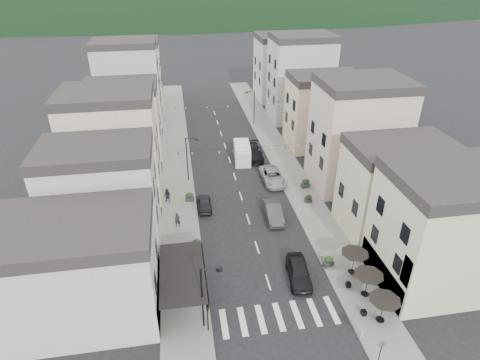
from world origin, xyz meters
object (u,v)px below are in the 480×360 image
object	(u,v)px
parked_car_e	(204,203)
parked_car_c	(272,176)
parked_car_a	(299,272)
delivery_van	(242,152)
parked_car_d	(254,153)
pedestrian_a	(178,220)
parked_car_b	(273,212)
pedestrian_b	(168,196)

from	to	relation	value
parked_car_e	parked_car_c	bearing A→B (deg)	-151.18
parked_car_a	delivery_van	world-z (taller)	delivery_van
parked_car_d	pedestrian_a	bearing A→B (deg)	-122.57
parked_car_e	delivery_van	xyz separation A→B (m)	(6.39, 11.69, 0.59)
parked_car_b	parked_car_d	bearing A→B (deg)	89.26
delivery_van	parked_car_c	bearing A→B (deg)	-62.06
delivery_van	parked_car_b	bearing A→B (deg)	-80.47
parked_car_c	pedestrian_b	distance (m)	13.70
parked_car_e	pedestrian_a	bearing A→B (deg)	47.34
parked_car_b	delivery_van	size ratio (longest dim) A/B	0.88
parked_car_d	parked_car_b	bearing A→B (deg)	-89.36
parked_car_a	parked_car_c	world-z (taller)	parked_car_a
parked_car_a	pedestrian_b	world-z (taller)	pedestrian_b
parked_car_c	pedestrian_a	distance (m)	14.76
parked_car_c	pedestrian_a	size ratio (longest dim) A/B	3.39
parked_car_d	pedestrian_a	size ratio (longest dim) A/B	3.41
parked_car_d	parked_car_a	bearing A→B (deg)	-88.14
parked_car_c	delivery_van	size ratio (longest dim) A/B	1.02
parked_car_e	parked_car_d	bearing A→B (deg)	-123.02
parked_car_c	pedestrian_b	bearing A→B (deg)	-167.92
delivery_van	pedestrian_a	world-z (taller)	delivery_van
parked_car_b	pedestrian_a	xyz separation A→B (m)	(-10.53, -0.07, 0.15)
parked_car_a	parked_car_d	world-z (taller)	parked_car_d
pedestrian_b	pedestrian_a	bearing A→B (deg)	-48.12
delivery_van	pedestrian_a	bearing A→B (deg)	-116.81
parked_car_d	delivery_van	bearing A→B (deg)	-161.54
parked_car_e	pedestrian_a	size ratio (longest dim) A/B	2.39
parked_car_c	pedestrian_b	world-z (taller)	pedestrian_b
pedestrian_a	parked_car_b	bearing A→B (deg)	1.32
parked_car_b	pedestrian_b	world-z (taller)	pedestrian_b
parked_car_c	parked_car_d	distance (m)	7.40
parked_car_a	parked_car_b	bearing A→B (deg)	96.60
parked_car_b	delivery_van	bearing A→B (deg)	96.28
pedestrian_a	parked_car_a	bearing A→B (deg)	-41.77
parked_car_c	pedestrian_b	xyz separation A→B (m)	(-13.36, -3.03, 0.21)
parked_car_a	pedestrian_b	xyz separation A→B (m)	(-11.56, 14.80, 0.18)
parked_car_a	parked_car_c	distance (m)	17.92
parked_car_e	parked_car_a	bearing A→B (deg)	120.75
parked_car_a	pedestrian_b	size ratio (longest dim) A/B	2.73
parked_car_a	pedestrian_a	bearing A→B (deg)	143.89
parked_car_d	pedestrian_a	xyz separation A→B (m)	(-11.37, -15.45, 0.13)
parked_car_a	parked_car_d	size ratio (longest dim) A/B	0.84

